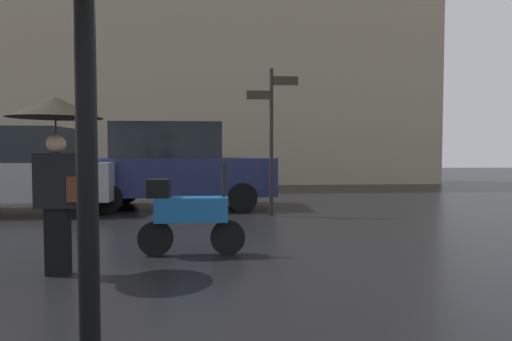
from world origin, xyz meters
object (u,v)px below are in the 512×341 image
parked_car_left (23,170)px  parked_scooter (188,213)px  parked_car_right (177,165)px  pedestrian_with_umbrella (56,134)px  street_signpost (272,127)px

parked_car_left → parked_scooter: bearing=125.2°
parked_scooter → parked_car_right: size_ratio=0.31×
pedestrian_with_umbrella → parked_car_right: (0.73, 5.72, -0.55)m
parked_car_right → parked_car_left: bearing=13.5°
parked_scooter → street_signpost: 3.93m
parked_scooter → parked_car_left: 5.88m
parked_scooter → parked_car_left: parked_car_left is taller
pedestrian_with_umbrella → parked_scooter: bearing=-66.5°
parked_car_right → parked_scooter: bearing=101.1°
parked_scooter → parked_car_right: parked_car_right is taller
parked_car_left → parked_car_right: bearing=-177.3°
pedestrian_with_umbrella → parked_car_right: bearing=-14.3°
pedestrian_with_umbrella → street_signpost: 5.09m
parked_car_left → pedestrian_with_umbrella: bearing=109.5°
parked_scooter → parked_car_left: (-3.96, 4.33, 0.39)m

